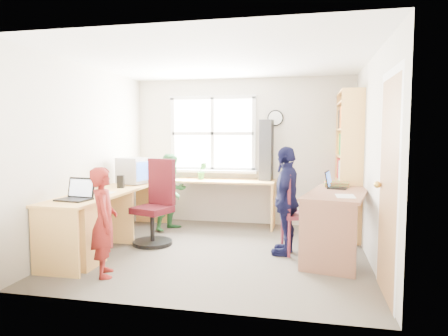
% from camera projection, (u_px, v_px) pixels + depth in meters
% --- Properties ---
extents(room, '(3.64, 3.44, 2.44)m').
position_uv_depth(room, '(222.00, 156.00, 5.06)').
color(room, '#4A433A').
rests_on(room, ground).
extents(l_desk, '(2.38, 2.95, 0.75)m').
position_uv_depth(l_desk, '(114.00, 217.00, 5.03)').
color(l_desk, '#FFC065').
rests_on(l_desk, ground).
extents(right_desk, '(0.93, 1.50, 0.80)m').
position_uv_depth(right_desk, '(337.00, 210.00, 4.81)').
color(right_desk, '#8A5C45').
rests_on(right_desk, ground).
extents(bookshelf, '(0.30, 1.02, 2.10)m').
position_uv_depth(bookshelf, '(348.00, 168.00, 5.81)').
color(bookshelf, '#FFC065').
rests_on(bookshelf, ground).
extents(swivel_chair, '(0.67, 0.67, 1.15)m').
position_uv_depth(swivel_chair, '(156.00, 208.00, 5.43)').
color(swivel_chair, black).
rests_on(swivel_chair, ground).
extents(wooden_chair, '(0.54, 0.54, 1.01)m').
position_uv_depth(wooden_chair, '(295.00, 210.00, 4.99)').
color(wooden_chair, maroon).
rests_on(wooden_chair, ground).
extents(crt_monitor, '(0.49, 0.46, 0.39)m').
position_uv_depth(crt_monitor, '(134.00, 171.00, 5.92)').
color(crt_monitor, '#A7A6AA').
rests_on(crt_monitor, l_desk).
extents(laptop_left, '(0.39, 0.34, 0.24)m').
position_uv_depth(laptop_left, '(77.00, 195.00, 4.54)').
color(laptop_left, black).
rests_on(laptop_left, l_desk).
extents(laptop_right, '(0.32, 0.36, 0.22)m').
position_uv_depth(laptop_right, '(334.00, 184.00, 5.13)').
color(laptop_right, black).
rests_on(laptop_right, right_desk).
extents(speaker_a, '(0.11, 0.11, 0.18)m').
position_uv_depth(speaker_a, '(121.00, 182.00, 5.51)').
color(speaker_a, black).
rests_on(speaker_a, l_desk).
extents(speaker_b, '(0.12, 0.12, 0.18)m').
position_uv_depth(speaker_b, '(138.00, 177.00, 6.11)').
color(speaker_b, black).
rests_on(speaker_b, l_desk).
extents(cd_tower, '(0.22, 0.20, 0.97)m').
position_uv_depth(cd_tower, '(266.00, 150.00, 6.35)').
color(cd_tower, black).
rests_on(cd_tower, l_desk).
extents(game_box, '(0.31, 0.31, 0.06)m').
position_uv_depth(game_box, '(336.00, 184.00, 5.27)').
color(game_box, red).
rests_on(game_box, right_desk).
extents(paper_a, '(0.20, 0.29, 0.00)m').
position_uv_depth(paper_a, '(104.00, 193.00, 5.02)').
color(paper_a, silver).
rests_on(paper_a, l_desk).
extents(paper_b, '(0.21, 0.29, 0.00)m').
position_uv_depth(paper_b, '(345.00, 196.00, 4.45)').
color(paper_b, silver).
rests_on(paper_b, right_desk).
extents(potted_plant, '(0.18, 0.16, 0.28)m').
position_uv_depth(potted_plant, '(202.00, 171.00, 6.52)').
color(potted_plant, '#2C6E2E').
rests_on(potted_plant, l_desk).
extents(person_red, '(0.44, 0.50, 1.15)m').
position_uv_depth(person_red, '(104.00, 222.00, 4.19)').
color(person_red, maroon).
rests_on(person_red, ground).
extents(person_green, '(0.65, 0.71, 1.19)m').
position_uv_depth(person_green, '(172.00, 192.00, 6.20)').
color(person_green, '#307A3A').
rests_on(person_green, ground).
extents(person_navy, '(0.42, 0.82, 1.35)m').
position_uv_depth(person_navy, '(286.00, 201.00, 4.94)').
color(person_navy, '#111338').
rests_on(person_navy, ground).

